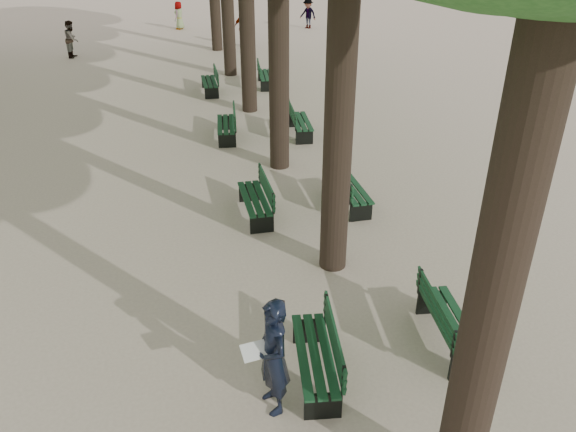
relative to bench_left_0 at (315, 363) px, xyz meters
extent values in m
plane|color=#C4AF94|center=(-0.37, -0.14, -0.27)|extent=(120.00, 120.00, 0.00)
cylinder|color=#33261C|center=(1.13, -2.14, 3.48)|extent=(0.52, 0.52, 7.50)
cylinder|color=#33261C|center=(1.13, 2.86, 3.48)|extent=(0.52, 0.52, 7.50)
cylinder|color=#33261C|center=(1.13, 7.86, 3.48)|extent=(0.52, 0.52, 7.50)
cube|color=black|center=(-0.02, 0.00, -0.05)|extent=(0.76, 1.85, 0.45)
cube|color=#0D311B|center=(-0.02, 0.00, 0.18)|extent=(0.78, 1.86, 0.04)
cube|color=#0D311B|center=(0.26, -0.04, 0.45)|extent=(0.28, 1.79, 0.40)
cube|color=black|center=(-0.02, 5.18, -0.05)|extent=(0.52, 1.80, 0.45)
cube|color=#0D311B|center=(-0.02, 5.18, 0.18)|extent=(0.54, 1.80, 0.04)
cube|color=#0D311B|center=(0.26, 5.18, 0.45)|extent=(0.04, 1.80, 0.40)
cube|color=black|center=(-0.02, 10.31, -0.05)|extent=(0.72, 1.85, 0.45)
cube|color=#0D311B|center=(-0.02, 10.31, 0.18)|extent=(0.74, 1.85, 0.04)
cube|color=#0D311B|center=(0.26, 10.28, 0.45)|extent=(0.24, 1.79, 0.40)
cube|color=black|center=(-0.02, 15.31, -0.05)|extent=(0.55, 1.81, 0.45)
cube|color=#0D311B|center=(-0.02, 15.31, 0.18)|extent=(0.57, 1.81, 0.04)
cube|color=#0D311B|center=(0.26, 15.31, 0.45)|extent=(0.07, 1.80, 0.40)
cube|color=black|center=(2.28, 0.25, -0.05)|extent=(0.73, 1.85, 0.45)
cube|color=#0D311B|center=(2.28, 0.25, 0.18)|extent=(0.75, 1.85, 0.04)
cube|color=#0D311B|center=(2.01, 0.28, 0.45)|extent=(0.25, 1.79, 0.40)
cube|color=black|center=(2.28, 5.22, -0.05)|extent=(0.52, 1.80, 0.45)
cube|color=#0D311B|center=(2.28, 5.22, 0.18)|extent=(0.54, 1.80, 0.04)
cube|color=#0D311B|center=(2.00, 5.22, 0.45)|extent=(0.04, 1.80, 0.40)
cube|color=black|center=(2.28, 10.06, -0.05)|extent=(0.68, 1.84, 0.45)
cube|color=#0D311B|center=(2.28, 10.06, 0.18)|extent=(0.70, 1.84, 0.04)
cube|color=#0D311B|center=(2.00, 10.09, 0.45)|extent=(0.20, 1.80, 0.40)
cube|color=black|center=(2.28, 15.78, -0.05)|extent=(0.72, 1.85, 0.45)
cube|color=#0D311B|center=(2.28, 15.78, 0.18)|extent=(0.74, 1.85, 0.04)
cube|color=#0D311B|center=(2.01, 15.81, 0.45)|extent=(0.25, 1.79, 0.40)
imported|color=black|center=(-0.71, -0.40, 0.62)|extent=(0.49, 0.77, 1.79)
cube|color=white|center=(-0.96, -0.40, 0.78)|extent=(0.37, 0.29, 0.12)
imported|color=#262628|center=(-5.70, 22.77, 0.57)|extent=(0.48, 0.86, 1.68)
imported|color=#262628|center=(-0.38, 28.99, 0.50)|extent=(0.65, 0.81, 1.55)
imported|color=#262628|center=(7.06, 27.61, 0.56)|extent=(0.95, 1.02, 1.66)
imported|color=#262628|center=(2.60, 23.50, 0.64)|extent=(1.10, 0.85, 1.82)
camera|label=1|loc=(-1.77, -5.98, 5.86)|focal=35.00mm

